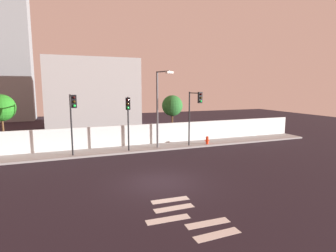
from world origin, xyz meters
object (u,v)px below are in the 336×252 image
traffic_light_left (128,112)px  traffic_light_right (195,107)px  street_lamp_curbside (159,103)px  fire_hydrant (207,140)px  roadside_tree_midleft (172,106)px  traffic_light_center (73,112)px  roadside_tree_leftmost (1,108)px

traffic_light_left → traffic_light_right: (5.67, -0.01, 0.26)m
street_lamp_curbside → fire_hydrant: 5.68m
traffic_light_right → roadside_tree_midleft: size_ratio=1.05×
roadside_tree_midleft → traffic_light_center: bearing=-158.1°
street_lamp_curbside → roadside_tree_leftmost: bearing=166.2°
traffic_light_center → roadside_tree_midleft: size_ratio=1.02×
roadside_tree_leftmost → roadside_tree_midleft: (14.16, 0.00, -0.18)m
traffic_light_left → roadside_tree_leftmost: roadside_tree_leftmost is taller
fire_hydrant → street_lamp_curbside: bearing=179.3°
roadside_tree_leftmost → fire_hydrant: bearing=-10.2°
traffic_light_left → traffic_light_center: bearing=179.5°
traffic_light_left → traffic_light_center: 3.98m
street_lamp_curbside → roadside_tree_midleft: (2.36, 2.90, -0.46)m
street_lamp_curbside → roadside_tree_midleft: 3.77m
traffic_light_center → traffic_light_right: bearing=-0.3°
street_lamp_curbside → fire_hydrant: size_ratio=8.82×
roadside_tree_leftmost → roadside_tree_midleft: bearing=0.0°
street_lamp_curbside → roadside_tree_leftmost: street_lamp_curbside is taller
street_lamp_curbside → fire_hydrant: street_lamp_curbside is taller
traffic_light_left → fire_hydrant: traffic_light_left is taller
traffic_light_center → street_lamp_curbside: bearing=6.5°
traffic_light_right → street_lamp_curbside: (-2.89, 0.81, 0.33)m
traffic_light_left → roadside_tree_leftmost: size_ratio=0.92×
traffic_light_left → roadside_tree_leftmost: (-9.01, 3.70, 0.31)m
fire_hydrant → roadside_tree_midleft: bearing=126.5°
roadside_tree_leftmost → traffic_light_right: bearing=-14.2°
traffic_light_left → traffic_light_center: size_ratio=0.95×
fire_hydrant → roadside_tree_midleft: (-2.19, 2.95, 2.93)m
fire_hydrant → traffic_light_center: bearing=-176.4°
street_lamp_curbside → roadside_tree_leftmost: size_ratio=1.35×
traffic_light_center → traffic_light_right: 9.65m
roadside_tree_midleft → street_lamp_curbside: bearing=-129.2°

